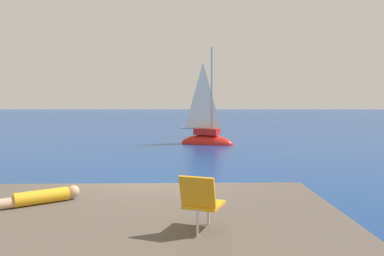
% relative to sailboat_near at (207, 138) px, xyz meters
% --- Properties ---
extents(ground_plane, '(160.00, 160.00, 0.00)m').
position_rel_sailboat_near_xyz_m(ground_plane, '(-1.46, -12.38, -0.31)').
color(ground_plane, navy).
extents(shore_ledge, '(7.91, 5.02, 0.70)m').
position_rel_sailboat_near_xyz_m(shore_ledge, '(-1.86, -15.63, 0.04)').
color(shore_ledge, brown).
rests_on(shore_ledge, ground).
extents(boulder_seaward, '(1.10, 1.09, 0.59)m').
position_rel_sailboat_near_xyz_m(boulder_seaward, '(-2.96, -13.19, -0.31)').
color(boulder_seaward, brown).
rests_on(boulder_seaward, ground).
extents(boulder_inland, '(2.11, 1.88, 1.16)m').
position_rel_sailboat_near_xyz_m(boulder_inland, '(0.63, -13.51, -0.31)').
color(boulder_inland, '#534946').
rests_on(boulder_inland, ground).
extents(sailboat_near, '(3.19, 2.08, 5.76)m').
position_rel_sailboat_near_xyz_m(sailboat_near, '(0.00, 0.00, 0.00)').
color(sailboat_near, red).
rests_on(sailboat_near, ground).
extents(person_sunbather, '(1.49, 1.17, 0.25)m').
position_rel_sailboat_near_xyz_m(person_sunbather, '(-3.12, -15.06, 0.50)').
color(person_sunbather, gold).
rests_on(person_sunbather, shore_ledge).
extents(beach_chair, '(0.65, 0.72, 0.80)m').
position_rel_sailboat_near_xyz_m(beach_chair, '(-0.27, -16.35, 0.83)').
color(beach_chair, orange).
rests_on(beach_chair, shore_ledge).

